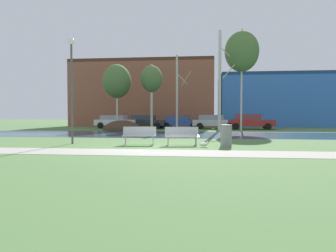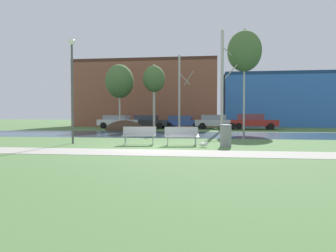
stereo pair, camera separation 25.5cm
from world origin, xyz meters
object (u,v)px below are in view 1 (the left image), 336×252
Objects in this scene: streetlamp at (72,73)px; parked_suv_fifth_red at (250,121)px; seagull at (204,144)px; parked_hatch_third_blue at (180,122)px; bench_left at (139,135)px; trash_bin at (226,135)px; parked_wagon_fourth_silver at (214,121)px; bench_right at (182,135)px; parked_sedan_second_dark at (146,121)px; parked_van_nearest_white at (116,121)px.

streetlamp is 19.83m from parked_suv_fifth_red.
parked_hatch_third_blue is (-2.29, 17.73, 0.60)m from seagull.
trash_bin is at bearing -3.76° from bench_left.
bench_right is at bearing -97.57° from parked_wagon_fourth_silver.
seagull is at bearing -105.40° from parked_suv_fifth_red.
trash_bin is (2.04, -0.27, 0.04)m from bench_right.
parked_wagon_fourth_silver is (4.24, 16.61, 0.29)m from bench_left.
bench_left is 0.37× the size of parked_wagon_fourth_silver.
parked_wagon_fourth_silver is (2.21, 16.61, 0.29)m from bench_right.
parked_wagon_fourth_silver is (1.16, 17.28, 0.63)m from seagull.
seagull is 18.48m from parked_sedan_second_dark.
streetlamp is (-7.52, 0.46, 2.99)m from trash_bin.
parked_van_nearest_white is at bearing 98.70° from streetlamp.
seagull is at bearing -71.44° from parked_sedan_second_dark.
parked_sedan_second_dark is (0.65, 16.64, -2.77)m from streetlamp.
parked_sedan_second_dark is at bearing 87.77° from streetlamp.
seagull is at bearing -12.38° from bench_left.
parked_sedan_second_dark is at bearing 111.89° from trash_bin.
parked_van_nearest_white is at bearing 109.51° from bench_left.
streetlamp is 1.25× the size of parked_sedan_second_dark.
streetlamp is 1.22× the size of parked_hatch_third_blue.
parked_suv_fifth_red is at bearing 74.60° from seagull.
parked_suv_fifth_red is at bearing -6.02° from parked_hatch_third_blue.
parked_hatch_third_blue is (0.80, 17.05, 0.26)m from bench_left.
parked_hatch_third_blue is at bearing 94.17° from bench_right.
streetlamp is at bearing 176.52° from trash_bin.
streetlamp is 1.13× the size of parked_suv_fifth_red.
parked_suv_fifth_red is (13.78, -0.65, 0.05)m from parked_van_nearest_white.
parked_suv_fifth_red reaches higher than bench_left.
parked_sedan_second_dark reaches higher than parked_van_nearest_white.
parked_sedan_second_dark is (-4.83, 16.83, 0.27)m from bench_right.
trash_bin is 2.24× the size of seagull.
parked_van_nearest_white is 10.26m from parked_wagon_fourth_silver.
bench_left is 0.36× the size of parked_suv_fifth_red.
parked_suv_fifth_red reaches higher than trash_bin.
parked_wagon_fourth_silver is at bearing -2.00° from parked_van_nearest_white.
bench_right is 0.36× the size of parked_van_nearest_white.
parked_sedan_second_dark is (3.22, -0.14, -0.01)m from parked_van_nearest_white.
trash_bin is at bearing -7.50° from bench_right.
parked_van_nearest_white is 1.00× the size of parked_suv_fifth_red.
trash_bin is 16.88m from parked_wagon_fourth_silver.
bench_left is at bearing -3.14° from streetlamp.
parked_hatch_third_blue reaches higher than trash_bin.
parked_suv_fifth_red is at bearing 55.20° from streetlamp.
parked_van_nearest_white is 1.09× the size of parked_hatch_third_blue.
parked_suv_fifth_red is (6.97, -0.73, 0.07)m from parked_hatch_third_blue.
parked_suv_fifth_red is (3.52, -0.29, 0.04)m from parked_wagon_fourth_silver.
parked_sedan_second_dark is 3.60m from parked_hatch_third_blue.
bench_left is at bearing -92.67° from parked_hatch_third_blue.
bench_right is 0.37× the size of parked_wagon_fourth_silver.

